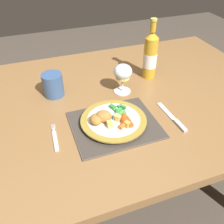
# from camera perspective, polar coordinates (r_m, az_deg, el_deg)

# --- Properties ---
(ground_plane) EXTENTS (6.00, 6.00, 0.00)m
(ground_plane) POSITION_cam_1_polar(r_m,az_deg,el_deg) (1.59, -1.48, -19.77)
(ground_plane) COLOR #4C4238
(dining_table) EXTENTS (1.58, 0.96, 0.74)m
(dining_table) POSITION_cam_1_polar(r_m,az_deg,el_deg) (1.09, -2.03, -0.63)
(dining_table) COLOR olive
(dining_table) RESTS_ON ground
(placemat) EXTENTS (0.31, 0.26, 0.01)m
(placemat) POSITION_cam_1_polar(r_m,az_deg,el_deg) (0.91, 0.64, -2.90)
(placemat) COLOR brown
(placemat) RESTS_ON dining_table
(dinner_plate) EXTENTS (0.24, 0.24, 0.02)m
(dinner_plate) POSITION_cam_1_polar(r_m,az_deg,el_deg) (0.91, 0.36, -2.03)
(dinner_plate) COLOR white
(dinner_plate) RESTS_ON placemat
(breaded_croquettes) EXTENTS (0.09, 0.07, 0.04)m
(breaded_croquettes) POSITION_cam_1_polar(r_m,az_deg,el_deg) (0.88, -2.65, -1.25)
(breaded_croquettes) COLOR #A87033
(breaded_croquettes) RESTS_ON dinner_plate
(green_beans_pile) EXTENTS (0.07, 0.09, 0.02)m
(green_beans_pile) POSITION_cam_1_polar(r_m,az_deg,el_deg) (0.93, 1.43, 0.11)
(green_beans_pile) COLOR #338438
(green_beans_pile) RESTS_ON dinner_plate
(glazed_carrots) EXTENTS (0.05, 0.07, 0.02)m
(glazed_carrots) POSITION_cam_1_polar(r_m,az_deg,el_deg) (0.88, 3.18, -2.15)
(glazed_carrots) COLOR orange
(glazed_carrots) RESTS_ON dinner_plate
(fork) EXTENTS (0.02, 0.14, 0.01)m
(fork) POSITION_cam_1_polar(r_m,az_deg,el_deg) (0.88, -12.86, -6.04)
(fork) COLOR silver
(fork) RESTS_ON dining_table
(table_knife) EXTENTS (0.02, 0.19, 0.01)m
(table_knife) POSITION_cam_1_polar(r_m,az_deg,el_deg) (0.97, 13.96, -1.55)
(table_knife) COLOR silver
(table_knife) RESTS_ON dining_table
(wine_glass) EXTENTS (0.08, 0.08, 0.13)m
(wine_glass) POSITION_cam_1_polar(r_m,az_deg,el_deg) (1.05, 2.47, 8.85)
(wine_glass) COLOR silver
(wine_glass) RESTS_ON dining_table
(bottle) EXTENTS (0.06, 0.06, 0.27)m
(bottle) POSITION_cam_1_polar(r_m,az_deg,el_deg) (1.17, 8.75, 12.65)
(bottle) COLOR gold
(bottle) RESTS_ON dining_table
(roast_potatoes) EXTENTS (0.08, 0.07, 0.02)m
(roast_potatoes) POSITION_cam_1_polar(r_m,az_deg,el_deg) (0.87, 1.37, -2.22)
(roast_potatoes) COLOR #E5BC66
(roast_potatoes) RESTS_ON dinner_plate
(drinking_cup) EXTENTS (0.09, 0.09, 0.10)m
(drinking_cup) POSITION_cam_1_polar(r_m,az_deg,el_deg) (1.08, -13.36, 6.17)
(drinking_cup) COLOR #385684
(drinking_cup) RESTS_ON dining_table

